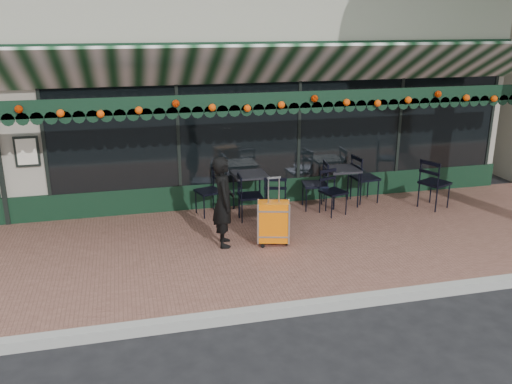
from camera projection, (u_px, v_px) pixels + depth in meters
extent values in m
plane|color=black|center=(289.00, 311.00, 7.30)|extent=(80.00, 80.00, 0.00)
cube|color=brown|center=(254.00, 248.00, 9.12)|extent=(18.00, 4.00, 0.15)
cube|color=#9E9E99|center=(291.00, 309.00, 7.20)|extent=(18.00, 0.16, 0.15)
cube|color=gray|center=(199.00, 79.00, 14.00)|extent=(12.00, 8.00, 4.50)
cube|color=black|center=(289.00, 130.00, 10.74)|extent=(9.20, 0.04, 2.00)
cube|color=silver|center=(27.00, 152.00, 9.64)|extent=(0.42, 0.04, 0.55)
cube|color=black|center=(247.00, 102.00, 8.87)|extent=(12.00, 0.03, 0.28)
cylinder|color=#F85907|center=(247.00, 103.00, 8.82)|extent=(11.60, 0.12, 0.12)
imported|color=black|center=(224.00, 202.00, 8.84)|extent=(0.41, 0.58, 1.51)
cube|color=orange|center=(273.00, 222.00, 8.96)|extent=(0.56, 0.40, 0.68)
cube|color=black|center=(273.00, 242.00, 9.07)|extent=(0.56, 0.40, 0.07)
cube|color=silver|center=(274.00, 190.00, 8.79)|extent=(0.23, 0.09, 0.42)
cube|color=black|center=(342.00, 169.00, 10.79)|extent=(0.62, 0.62, 0.04)
cylinder|color=black|center=(334.00, 192.00, 10.61)|extent=(0.03, 0.03, 0.72)
cylinder|color=black|center=(358.00, 190.00, 10.73)|extent=(0.03, 0.03, 0.72)
cylinder|color=black|center=(325.00, 185.00, 11.09)|extent=(0.03, 0.03, 0.72)
cylinder|color=black|center=(348.00, 183.00, 11.21)|extent=(0.03, 0.03, 0.72)
cube|color=black|center=(250.00, 175.00, 10.34)|extent=(0.64, 0.64, 0.04)
cylinder|color=black|center=(239.00, 199.00, 10.15)|extent=(0.03, 0.03, 0.74)
cylinder|color=black|center=(267.00, 197.00, 10.28)|extent=(0.03, 0.03, 0.74)
cylinder|color=black|center=(234.00, 191.00, 10.65)|extent=(0.03, 0.03, 0.74)
cylinder|color=black|center=(260.00, 189.00, 10.77)|extent=(0.03, 0.03, 0.74)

